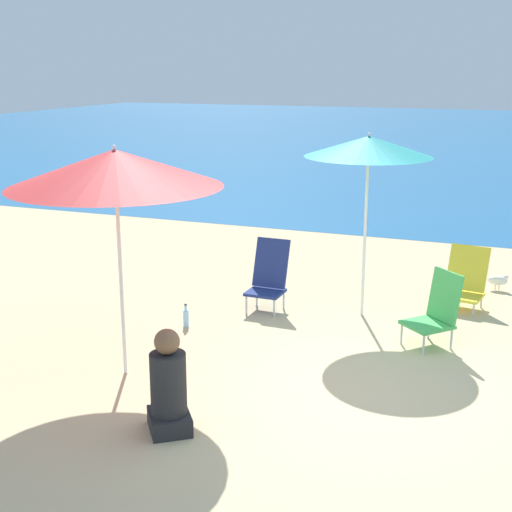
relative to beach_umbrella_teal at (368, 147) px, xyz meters
name	(u,v)px	position (x,y,z in m)	size (l,w,h in m)	color
ground_plane	(335,388)	(0.23, -2.17, -2.10)	(60.00, 60.00, 0.00)	#D1BA89
sea_water	(492,137)	(0.23, 24.19, -2.10)	(60.00, 40.00, 0.01)	#23669E
beach_umbrella_teal	(368,147)	(0.00, 0.00, 0.00)	(1.53, 1.53, 2.27)	white
beach_umbrella_red	(115,168)	(-1.86, -2.59, -0.01)	(2.06, 2.06, 2.31)	white
beach_chair_green	(437,310)	(0.98, -0.69, -1.69)	(0.68, 0.68, 0.84)	silver
beach_chair_yellow	(465,280)	(1.16, 0.79, -1.75)	(0.59, 0.64, 0.78)	silver
beach_chair_navy	(269,275)	(-1.18, -0.19, -1.66)	(0.46, 0.53, 0.89)	silver
person_seated_near	(169,389)	(-0.89, -3.47, -1.71)	(0.51, 0.53, 0.92)	#262628
water_bottle	(186,318)	(-1.88, -1.16, -1.99)	(0.07, 0.07, 0.28)	#8CCCEA
seagull	(498,280)	(1.55, 1.68, -1.96)	(0.27, 0.11, 0.23)	gold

